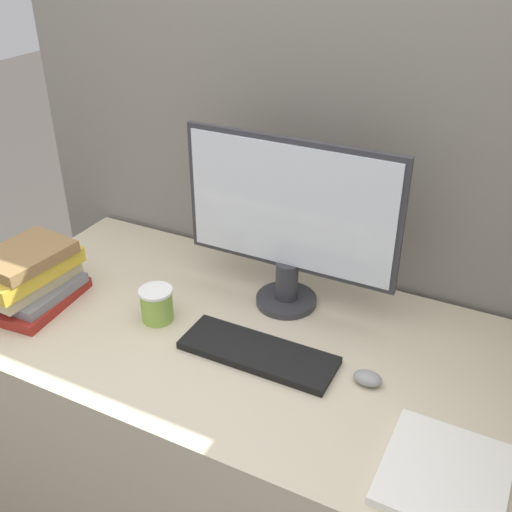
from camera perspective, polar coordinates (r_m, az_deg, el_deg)
The scene contains 8 objects.
cubicle_panel_rear at distance 1.89m, azimuth 4.75°, elevation 1.06°, with size 1.94×0.04×1.58m.
desk at distance 1.84m, azimuth -1.21°, elevation -16.58°, with size 1.54×0.78×0.73m.
monitor at distance 1.58m, azimuth 3.16°, elevation 3.26°, with size 0.60×0.17×0.49m.
keyboard at distance 1.52m, azimuth 0.19°, elevation -9.20°, with size 0.40×0.14×0.02m.
mouse at distance 1.46m, azimuth 10.60°, elevation -11.37°, with size 0.07×0.05×0.03m.
coffee_cup at distance 1.64m, azimuth -9.43°, elevation -4.58°, with size 0.09×0.09×0.09m.
book_stack at distance 1.80m, azimuth -21.02°, elevation -1.87°, with size 0.25×0.30×0.17m.
paper_pile at distance 1.31m, azimuth 17.51°, elevation -19.21°, with size 0.24×0.26×0.02m.
Camera 1 is at (0.60, -0.72, 1.71)m, focal length 42.00 mm.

